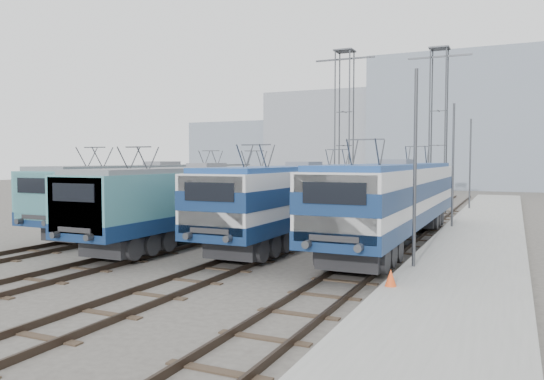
{
  "coord_description": "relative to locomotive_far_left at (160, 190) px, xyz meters",
  "views": [
    {
      "loc": [
        11.69,
        -16.33,
        3.94
      ],
      "look_at": [
        0.97,
        7.0,
        2.47
      ],
      "focal_mm": 35.0,
      "sensor_mm": 36.0,
      "label": 1
    }
  ],
  "objects": [
    {
      "name": "mast_rear",
      "position": [
        15.35,
        17.55,
        1.28
      ],
      "size": [
        0.12,
        0.12,
        7.0
      ],
      "primitive_type": "cylinder",
      "color": "#3F4247",
      "rests_on": "ground"
    },
    {
      "name": "mast_mid",
      "position": [
        15.35,
        5.55,
        1.28
      ],
      "size": [
        0.12,
        0.12,
        7.0
      ],
      "primitive_type": "cylinder",
      "color": "#3F4247",
      "rests_on": "ground"
    },
    {
      "name": "locomotive_far_right",
      "position": [
        13.5,
        -0.54,
        0.12
      ],
      "size": [
        2.91,
        18.42,
        3.46
      ],
      "color": "navy",
      "rests_on": "ground"
    },
    {
      "name": "mast_front",
      "position": [
        15.35,
        -6.45,
        1.28
      ],
      "size": [
        0.12,
        0.12,
        7.0
      ],
      "primitive_type": "cylinder",
      "color": "#3F4247",
      "rests_on": "ground"
    },
    {
      "name": "building_far_west",
      "position": [
        -23.25,
        53.55,
        2.78
      ],
      "size": [
        14.0,
        10.0,
        10.0
      ],
      "primitive_type": "cube",
      "color": "gray",
      "rests_on": "ground"
    },
    {
      "name": "locomotive_center_right",
      "position": [
        9.0,
        -0.61,
        0.06
      ],
      "size": [
        2.82,
        17.86,
        3.36
      ],
      "color": "navy",
      "rests_on": "ground"
    },
    {
      "name": "building_west",
      "position": [
        -7.25,
        53.55,
        4.78
      ],
      "size": [
        18.0,
        12.0,
        14.0
      ],
      "primitive_type": "cube",
      "color": "gray",
      "rests_on": "ground"
    },
    {
      "name": "platform",
      "position": [
        16.95,
        -0.45,
        -2.07
      ],
      "size": [
        4.0,
        70.0,
        0.3
      ],
      "primitive_type": "cube",
      "color": "#9E9E99",
      "rests_on": "ground"
    },
    {
      "name": "safety_cone",
      "position": [
        15.25,
        -9.65,
        -1.68
      ],
      "size": [
        0.34,
        0.34,
        0.49
      ],
      "primitive_type": "cone",
      "color": "#F9531E",
      "rests_on": "platform"
    },
    {
      "name": "catenary_tower_west",
      "position": [
        6.75,
        13.55,
        4.42
      ],
      "size": [
        4.5,
        1.2,
        12.0
      ],
      "color": "#3F4247",
      "rests_on": "ground"
    },
    {
      "name": "locomotive_far_left",
      "position": [
        0.0,
        0.0,
        0.0
      ],
      "size": [
        2.83,
        17.84,
        3.36
      ],
      "color": "navy",
      "rests_on": "ground"
    },
    {
      "name": "catenary_tower_east",
      "position": [
        13.25,
        15.55,
        4.42
      ],
      "size": [
        4.5,
        1.2,
        12.0
      ],
      "color": "#3F4247",
      "rests_on": "ground"
    },
    {
      "name": "locomotive_center_left",
      "position": [
        4.5,
        -2.43,
        -0.04
      ],
      "size": [
        2.78,
        17.52,
        3.3
      ],
      "color": "navy",
      "rests_on": "ground"
    },
    {
      "name": "ground",
      "position": [
        6.75,
        -8.45,
        -2.22
      ],
      "size": [
        160.0,
        160.0,
        0.0
      ],
      "primitive_type": "plane",
      "color": "#514C47"
    },
    {
      "name": "building_center",
      "position": [
        10.75,
        53.55,
        6.78
      ],
      "size": [
        22.0,
        14.0,
        18.0
      ],
      "primitive_type": "cube",
      "color": "gray",
      "rests_on": "ground"
    }
  ]
}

